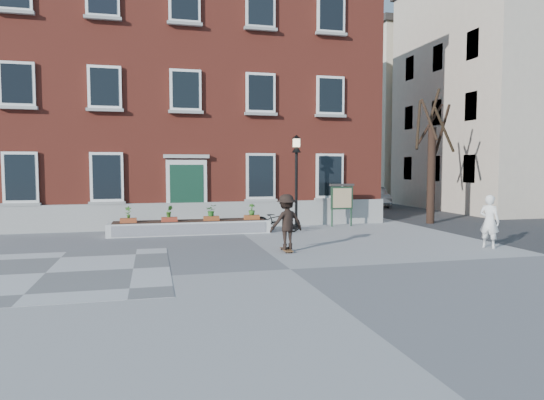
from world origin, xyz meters
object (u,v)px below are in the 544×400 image
object	(u,v)px
parked_car	(374,197)
lamp_post	(296,169)
bystander	(489,221)
skateboarder	(286,222)
bicycle	(276,220)
notice_board	(342,198)

from	to	relation	value
parked_car	lamp_post	world-z (taller)	lamp_post
lamp_post	bystander	bearing A→B (deg)	-51.60
bystander	skateboarder	bearing A→B (deg)	52.54
skateboarder	lamp_post	bearing A→B (deg)	70.06
bicycle	parked_car	bearing A→B (deg)	-27.59
skateboarder	bystander	bearing A→B (deg)	-8.05
bystander	skateboarder	xyz separation A→B (m)	(-6.53, 0.92, 0.06)
bystander	parked_car	bearing A→B (deg)	-42.15
lamp_post	skateboarder	world-z (taller)	lamp_post
lamp_post	skateboarder	size ratio (longest dim) A/B	2.21
notice_board	lamp_post	bearing A→B (deg)	-168.20
parked_car	notice_board	bearing A→B (deg)	-111.46
bicycle	notice_board	distance (m)	3.55
bystander	lamp_post	xyz separation A→B (m)	(-4.71, 5.94, 1.68)
parked_car	skateboarder	bearing A→B (deg)	-112.77
bicycle	skateboarder	size ratio (longest dim) A/B	1.07
bicycle	notice_board	xyz separation A→B (m)	(3.25, 1.18, 0.76)
parked_car	skateboarder	xyz separation A→B (m)	(-10.08, -14.81, 0.29)
parked_car	lamp_post	xyz separation A→B (m)	(-8.26, -9.79, 1.90)
notice_board	skateboarder	distance (m)	6.82
parked_car	bystander	distance (m)	16.13
parked_car	lamp_post	size ratio (longest dim) A/B	0.98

